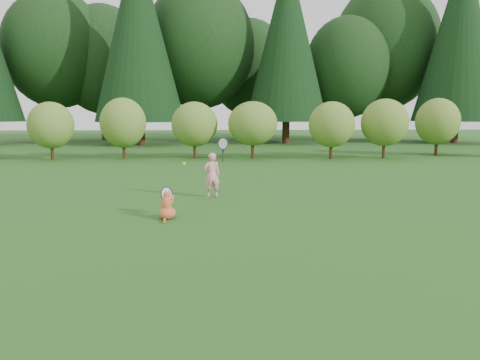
{
  "coord_description": "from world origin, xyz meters",
  "views": [
    {
      "loc": [
        -0.29,
        -8.44,
        2.02
      ],
      "look_at": [
        0.2,
        0.8,
        0.7
      ],
      "focal_mm": 35.0,
      "sensor_mm": 36.0,
      "label": 1
    }
  ],
  "objects": [
    {
      "name": "cat",
      "position": [
        -1.23,
        0.49,
        0.28
      ],
      "size": [
        0.52,
        0.81,
        0.75
      ],
      "rotation": [
        0.0,
        0.0,
        -0.32
      ],
      "color": "#CF5327",
      "rests_on": "ground"
    },
    {
      "name": "shrub_row",
      "position": [
        0.0,
        13.0,
        1.4
      ],
      "size": [
        28.0,
        3.0,
        2.8
      ],
      "primitive_type": null,
      "color": "#577725",
      "rests_on": "ground"
    },
    {
      "name": "child",
      "position": [
        -0.37,
        2.8,
        0.57
      ],
      "size": [
        0.63,
        0.38,
        1.63
      ],
      "rotation": [
        0.0,
        0.0,
        3.36
      ],
      "color": "pink",
      "rests_on": "ground"
    },
    {
      "name": "ground",
      "position": [
        0.0,
        0.0,
        0.0
      ],
      "size": [
        100.0,
        100.0,
        0.0
      ],
      "primitive_type": "plane",
      "color": "#205718",
      "rests_on": "ground"
    },
    {
      "name": "tennis_ball",
      "position": [
        -0.84,
        -0.23,
        1.14
      ],
      "size": [
        0.06,
        0.06,
        0.06
      ],
      "color": "#9FC417",
      "rests_on": "ground"
    },
    {
      "name": "woodland_backdrop",
      "position": [
        0.0,
        23.0,
        7.5
      ],
      "size": [
        48.0,
        10.0,
        15.0
      ],
      "primitive_type": null,
      "color": "black",
      "rests_on": "ground"
    }
  ]
}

